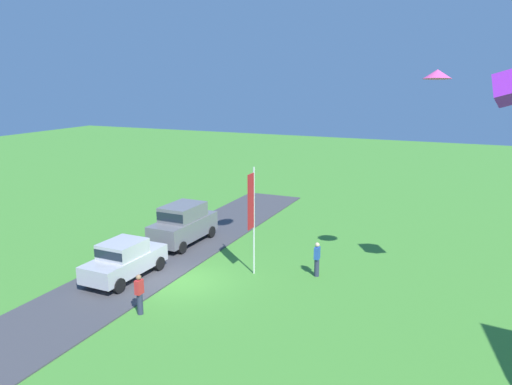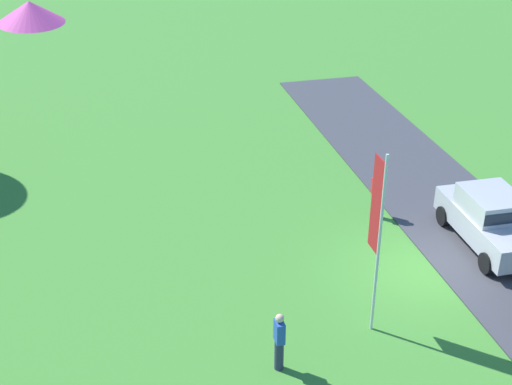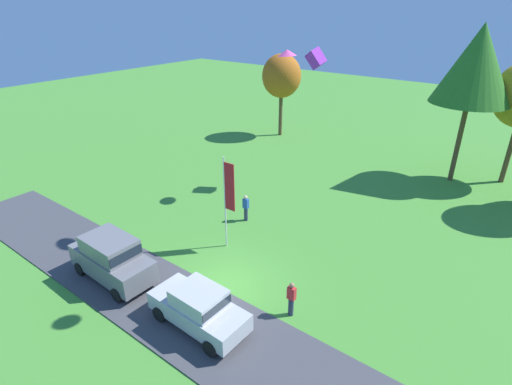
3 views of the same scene
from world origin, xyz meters
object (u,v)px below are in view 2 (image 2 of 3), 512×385
person_watching_sky (375,194)px  kite_delta_low_drifter (30,12)px  flag_banner (377,219)px  car_sedan_near_entrance (490,218)px  person_on_lawn (279,341)px

person_watching_sky → kite_delta_low_drifter: kite_delta_low_drifter is taller
flag_banner → kite_delta_low_drifter: bearing=101.6°
car_sedan_near_entrance → kite_delta_low_drifter: bearing=109.0°
person_on_lawn → flag_banner: size_ratio=0.32×
person_on_lawn → person_watching_sky: (6.74, -5.36, 0.00)m
car_sedan_near_entrance → person_watching_sky: car_sedan_near_entrance is taller
person_on_lawn → flag_banner: flag_banner is taller
car_sedan_near_entrance → kite_delta_low_drifter: 16.18m
person_on_lawn → kite_delta_low_drifter: size_ratio=1.46×
person_on_lawn → person_watching_sky: size_ratio=1.00×
person_watching_sky → flag_banner: (-5.58, 2.45, 2.49)m
person_watching_sky → flag_banner: size_ratio=0.32×
car_sedan_near_entrance → flag_banner: flag_banner is taller
person_on_lawn → flag_banner: (1.16, -2.91, 2.49)m
person_on_lawn → car_sedan_near_entrance: bearing=-63.8°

